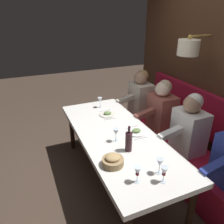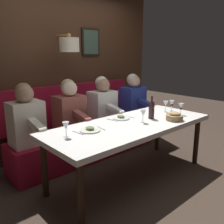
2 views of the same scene
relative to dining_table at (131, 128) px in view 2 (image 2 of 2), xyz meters
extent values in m
plane|color=#423328|center=(0.00, 0.00, -0.67)|extent=(12.00, 12.00, 0.00)
cube|color=silver|center=(0.00, 0.00, 0.04)|extent=(0.90, 2.23, 0.06)
cylinder|color=black|center=(-0.35, -1.02, -0.33)|extent=(0.07, 0.07, 0.68)
cylinder|color=black|center=(-0.35, 1.02, -0.33)|extent=(0.07, 0.07, 0.68)
cylinder|color=black|center=(0.35, -1.02, -0.33)|extent=(0.07, 0.07, 0.68)
cylinder|color=black|center=(0.35, 1.02, -0.33)|extent=(0.07, 0.07, 0.68)
cube|color=maroon|center=(0.89, 0.00, -0.45)|extent=(0.52, 2.43, 0.45)
cube|color=#422819|center=(1.48, 0.00, 0.78)|extent=(0.10, 3.63, 2.90)
cube|color=maroon|center=(1.39, 0.00, 0.10)|extent=(0.10, 2.43, 0.64)
cube|color=black|center=(1.42, -0.47, 1.09)|extent=(0.04, 0.36, 0.45)
cube|color=#384C3D|center=(1.40, -0.47, 1.09)|extent=(0.01, 0.30, 0.39)
cylinder|color=#B78E3D|center=(1.25, 0.16, 1.17)|extent=(0.35, 0.02, 0.02)
cylinder|color=beige|center=(1.08, 0.16, 1.03)|extent=(0.28, 0.28, 0.20)
sphere|color=#B78E3D|center=(1.08, 0.16, 1.16)|extent=(0.06, 0.06, 0.06)
cube|color=#283893|center=(0.89, -0.98, 0.06)|extent=(0.30, 0.40, 0.56)
sphere|color=#D1A889|center=(0.87, -0.98, 0.44)|extent=(0.22, 0.22, 0.22)
sphere|color=silver|center=(0.90, -0.98, 0.47)|extent=(0.20, 0.20, 0.20)
cube|color=#283893|center=(0.60, -0.98, 0.10)|extent=(0.33, 0.09, 0.14)
cube|color=white|center=(0.89, -0.28, 0.06)|extent=(0.30, 0.40, 0.56)
sphere|color=#A37A60|center=(0.87, -0.28, 0.44)|extent=(0.22, 0.22, 0.22)
sphere|color=silver|center=(0.90, -0.28, 0.47)|extent=(0.20, 0.20, 0.20)
cube|color=white|center=(0.60, -0.28, 0.10)|extent=(0.33, 0.09, 0.14)
cube|color=#934C42|center=(0.89, 0.33, 0.06)|extent=(0.30, 0.40, 0.56)
sphere|color=beige|center=(0.87, 0.33, 0.44)|extent=(0.22, 0.22, 0.22)
sphere|color=tan|center=(0.90, 0.33, 0.47)|extent=(0.20, 0.20, 0.20)
cube|color=#934C42|center=(0.60, 0.33, 0.10)|extent=(0.33, 0.09, 0.14)
cube|color=beige|center=(0.89, 0.96, 0.06)|extent=(0.30, 0.40, 0.56)
sphere|color=#A37A60|center=(0.87, 0.96, 0.44)|extent=(0.22, 0.22, 0.22)
sphere|color=#937047|center=(0.90, 0.96, 0.47)|extent=(0.20, 0.20, 0.20)
cube|color=beige|center=(0.60, 0.96, 0.10)|extent=(0.33, 0.09, 0.14)
cylinder|color=silver|center=(0.10, 0.56, 0.07)|extent=(0.24, 0.24, 0.01)
ellipsoid|color=#668447|center=(0.10, 0.56, 0.10)|extent=(0.11, 0.09, 0.04)
cube|color=silver|center=(0.08, 0.41, 0.07)|extent=(0.17, 0.04, 0.01)
cube|color=silver|center=(0.12, 0.70, 0.07)|extent=(0.18, 0.03, 0.01)
cylinder|color=white|center=(0.24, -0.06, 0.07)|extent=(0.24, 0.24, 0.01)
ellipsoid|color=#668447|center=(0.24, -0.06, 0.10)|extent=(0.11, 0.09, 0.04)
cube|color=silver|center=(0.22, -0.20, 0.07)|extent=(0.17, 0.02, 0.01)
cube|color=silver|center=(0.26, 0.09, 0.07)|extent=(0.18, 0.04, 0.01)
cylinder|color=silver|center=(0.07, -0.81, 0.07)|extent=(0.06, 0.06, 0.00)
cylinder|color=silver|center=(0.07, -0.81, 0.11)|extent=(0.01, 0.01, 0.07)
cone|color=silver|center=(0.07, -0.81, 0.19)|extent=(0.07, 0.07, 0.08)
cylinder|color=silver|center=(0.10, 0.87, 0.07)|extent=(0.06, 0.06, 0.00)
cylinder|color=silver|center=(0.10, 0.87, 0.11)|extent=(0.01, 0.01, 0.07)
cone|color=silver|center=(0.10, 0.87, 0.19)|extent=(0.07, 0.07, 0.08)
cylinder|color=silver|center=(-0.18, -0.83, 0.07)|extent=(0.06, 0.06, 0.00)
cylinder|color=silver|center=(-0.18, -0.83, 0.11)|extent=(0.01, 0.01, 0.07)
cone|color=silver|center=(-0.18, -0.83, 0.19)|extent=(0.07, 0.07, 0.08)
cylinder|color=maroon|center=(-0.18, -0.83, 0.16)|extent=(0.03, 0.03, 0.02)
cylinder|color=silver|center=(-0.08, -0.14, 0.07)|extent=(0.06, 0.06, 0.00)
cylinder|color=silver|center=(-0.08, -0.14, 0.11)|extent=(0.01, 0.01, 0.07)
cone|color=silver|center=(-0.08, -0.14, 0.19)|extent=(0.07, 0.07, 0.08)
cylinder|color=silver|center=(0.04, -0.92, 0.07)|extent=(0.06, 0.06, 0.00)
cylinder|color=silver|center=(0.04, -0.92, 0.11)|extent=(0.01, 0.01, 0.07)
cone|color=silver|center=(0.04, -0.92, 0.19)|extent=(0.07, 0.07, 0.08)
cylinder|color=maroon|center=(0.04, -0.92, 0.16)|extent=(0.03, 0.03, 0.03)
cylinder|color=#33191E|center=(-0.03, -0.36, 0.18)|extent=(0.08, 0.08, 0.22)
cylinder|color=#33191E|center=(-0.03, -0.36, 0.33)|extent=(0.03, 0.03, 0.08)
cylinder|color=#9E7F56|center=(-0.28, -0.52, 0.10)|extent=(0.22, 0.22, 0.07)
ellipsoid|color=tan|center=(-0.28, -0.52, 0.15)|extent=(0.15, 0.13, 0.06)
camera|label=1|loc=(-0.99, -2.15, 1.48)|focal=35.40mm
camera|label=2|loc=(-1.99, 2.12, 0.92)|focal=39.00mm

